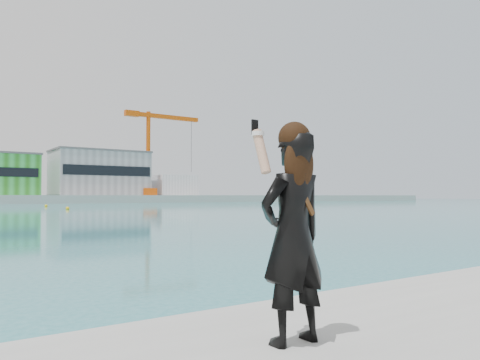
{
  "coord_description": "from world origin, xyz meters",
  "views": [
    {
      "loc": [
        -1.81,
        -2.92,
        1.9
      ],
      "look_at": [
        0.5,
        0.45,
        2.04
      ],
      "focal_mm": 35.0,
      "sensor_mm": 36.0,
      "label": 1
    }
  ],
  "objects_px": {
    "buoy_near": "(46,207)",
    "buoy_extra": "(68,210)",
    "woman": "(293,229)",
    "dock_crane": "(152,150)"
  },
  "relations": [
    {
      "from": "buoy_near",
      "to": "buoy_extra",
      "type": "relative_size",
      "value": 1.0
    },
    {
      "from": "buoy_near",
      "to": "buoy_extra",
      "type": "xyz_separation_m",
      "value": [
        -1.16,
        -18.6,
        0.0
      ]
    },
    {
      "from": "woman",
      "to": "dock_crane",
      "type": "bearing_deg",
      "value": -114.28
    },
    {
      "from": "dock_crane",
      "to": "buoy_near",
      "type": "relative_size",
      "value": 48.0
    },
    {
      "from": "buoy_near",
      "to": "woman",
      "type": "xyz_separation_m",
      "value": [
        -15.47,
        -81.6,
        1.65
      ]
    },
    {
      "from": "dock_crane",
      "to": "buoy_extra",
      "type": "bearing_deg",
      "value": -122.94
    },
    {
      "from": "dock_crane",
      "to": "buoy_near",
      "type": "height_order",
      "value": "dock_crane"
    },
    {
      "from": "dock_crane",
      "to": "buoy_near",
      "type": "bearing_deg",
      "value": -132.48
    },
    {
      "from": "buoy_extra",
      "to": "woman",
      "type": "bearing_deg",
      "value": -102.8
    },
    {
      "from": "dock_crane",
      "to": "buoy_extra",
      "type": "distance_m",
      "value": 72.2
    }
  ]
}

